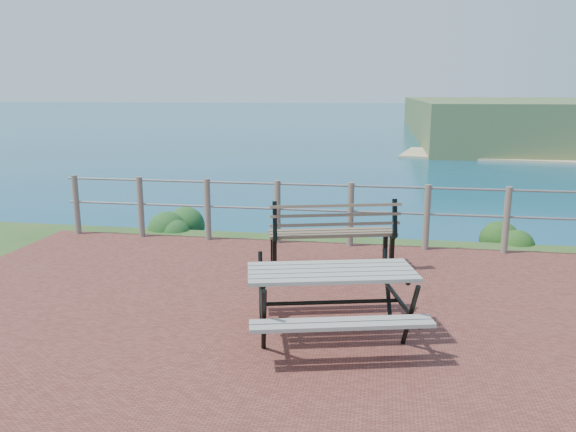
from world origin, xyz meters
name	(u,v)px	position (x,y,z in m)	size (l,w,h in m)	color
ground	(328,336)	(0.00, 0.00, 0.00)	(10.00, 7.00, 0.12)	brown
ocean	(385,99)	(0.00, 200.00, 0.00)	(1200.00, 1200.00, 0.00)	#135D73
safety_railing	(350,211)	(0.00, 3.35, 0.57)	(9.40, 0.10, 1.00)	#6B5B4C
picnic_table	(331,296)	(0.02, -0.02, 0.43)	(1.71, 1.36, 0.68)	gray
park_bench	(332,222)	(-0.18, 2.24, 0.64)	(1.78, 0.89, 0.98)	brown
shrub_lip_west	(175,226)	(-3.20, 4.19, 0.00)	(0.83, 0.83, 0.59)	#1F5321
shrub_lip_east	(509,240)	(2.55, 4.20, 0.00)	(0.70, 0.70, 0.41)	#164718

